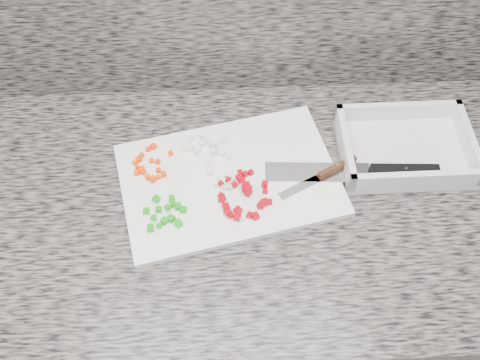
# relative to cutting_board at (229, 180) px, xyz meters

# --- Properties ---
(cabinet) EXTENTS (3.92, 0.62, 0.86)m
(cabinet) POSITION_rel_cutting_board_xyz_m (-0.03, -0.04, -0.48)
(cabinet) COLOR white
(cabinet) RESTS_ON ground
(countertop) EXTENTS (3.96, 0.64, 0.04)m
(countertop) POSITION_rel_cutting_board_xyz_m (-0.03, -0.04, -0.03)
(countertop) COLOR #615D56
(countertop) RESTS_ON cabinet
(cutting_board) EXTENTS (0.47, 0.36, 0.01)m
(cutting_board) POSITION_rel_cutting_board_xyz_m (0.00, 0.00, 0.00)
(cutting_board) COLOR white
(cutting_board) RESTS_ON countertop
(carrot_pile) EXTENTS (0.08, 0.10, 0.01)m
(carrot_pile) POSITION_rel_cutting_board_xyz_m (-0.16, 0.03, 0.01)
(carrot_pile) COLOR #FF4105
(carrot_pile) RESTS_ON cutting_board
(onion_pile) EXTENTS (0.10, 0.11, 0.02)m
(onion_pile) POSITION_rel_cutting_board_xyz_m (-0.05, 0.07, 0.01)
(onion_pile) COLOR white
(onion_pile) RESTS_ON cutting_board
(green_pepper_pile) EXTENTS (0.08, 0.08, 0.02)m
(green_pepper_pile) POSITION_rel_cutting_board_xyz_m (-0.12, -0.08, 0.01)
(green_pepper_pile) COLOR #169C0E
(green_pepper_pile) RESTS_ON cutting_board
(red_pepper_pile) EXTENTS (0.10, 0.12, 0.02)m
(red_pepper_pile) POSITION_rel_cutting_board_xyz_m (0.02, -0.05, 0.01)
(red_pepper_pile) COLOR #AB020E
(red_pepper_pile) RESTS_ON cutting_board
(garlic_pile) EXTENTS (0.06, 0.04, 0.01)m
(garlic_pile) POSITION_rel_cutting_board_xyz_m (-0.01, -0.02, 0.01)
(garlic_pile) COLOR beige
(garlic_pile) RESTS_ON cutting_board
(chef_knife) EXTENTS (0.34, 0.06, 0.02)m
(chef_knife) POSITION_rel_cutting_board_xyz_m (0.29, -0.00, 0.01)
(chef_knife) COLOR silver
(chef_knife) RESTS_ON cutting_board
(paring_knife) EXTENTS (0.16, 0.09, 0.02)m
(paring_knife) POSITION_rel_cutting_board_xyz_m (0.19, -0.00, 0.01)
(paring_knife) COLOR silver
(paring_knife) RESTS_ON cutting_board
(tray) EXTENTS (0.26, 0.19, 0.05)m
(tray) POSITION_rel_cutting_board_xyz_m (0.36, 0.05, 0.01)
(tray) COLOR silver
(tray) RESTS_ON countertop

